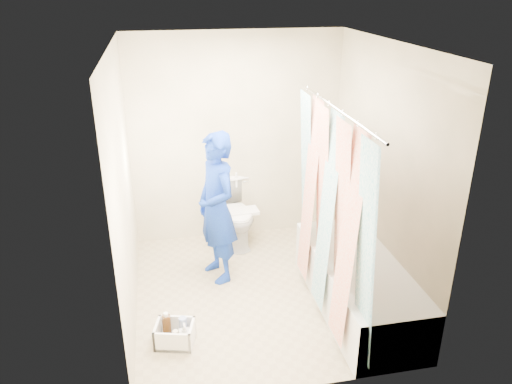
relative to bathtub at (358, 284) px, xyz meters
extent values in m
plane|color=tan|center=(-0.85, 0.43, -0.27)|extent=(2.60, 2.60, 0.00)
cube|color=white|center=(-0.85, 0.43, 2.13)|extent=(2.40, 2.60, 0.02)
cube|color=beige|center=(-0.85, 1.73, 0.93)|extent=(2.40, 0.02, 2.40)
cube|color=beige|center=(-0.85, -0.88, 0.93)|extent=(2.40, 0.02, 2.40)
cube|color=beige|center=(-2.05, 0.43, 0.93)|extent=(0.02, 2.60, 2.40)
cube|color=beige|center=(0.35, 0.43, 0.93)|extent=(0.02, 2.60, 2.40)
cube|color=silver|center=(0.00, 0.00, -0.02)|extent=(0.70, 1.75, 0.50)
cube|color=white|center=(0.00, 0.00, 0.19)|extent=(0.58, 1.63, 0.06)
cylinder|color=silver|center=(-0.33, 0.00, 1.68)|extent=(0.02, 1.90, 0.02)
cube|color=silver|center=(-0.33, 0.00, 0.75)|extent=(0.06, 1.75, 1.80)
imported|color=white|center=(-0.91, 1.51, 0.11)|extent=(0.47, 0.77, 0.76)
cube|color=white|center=(-0.90, 1.38, 0.18)|extent=(0.48, 0.23, 0.04)
cylinder|color=black|center=(-1.00, 1.70, 0.46)|extent=(0.04, 0.04, 0.22)
cylinder|color=yellow|center=(-1.00, 1.70, 0.58)|extent=(0.06, 0.06, 0.03)
cylinder|color=white|center=(-0.86, 1.71, 0.44)|extent=(0.03, 0.03, 0.18)
imported|color=navy|center=(-1.20, 0.82, 0.51)|extent=(0.54, 0.66, 1.56)
cube|color=white|center=(-1.71, -0.17, -0.25)|extent=(0.38, 0.33, 0.03)
cube|color=white|center=(-1.86, -0.13, -0.17)|extent=(0.08, 0.25, 0.19)
cube|color=white|center=(-1.57, -0.21, -0.17)|extent=(0.08, 0.25, 0.19)
cube|color=white|center=(-1.74, -0.28, -0.17)|extent=(0.32, 0.10, 0.19)
cube|color=white|center=(-1.68, -0.06, -0.17)|extent=(0.32, 0.10, 0.19)
cylinder|color=#43260D|center=(-1.77, -0.11, -0.13)|extent=(0.08, 0.08, 0.21)
cylinder|color=white|center=(-1.64, -0.13, -0.14)|extent=(0.07, 0.07, 0.19)
cylinder|color=beige|center=(-1.71, -0.23, -0.17)|extent=(0.05, 0.05, 0.14)
cylinder|color=#43260D|center=(-1.80, -0.21, -0.20)|extent=(0.06, 0.06, 0.06)
cylinder|color=gold|center=(-1.80, -0.21, -0.16)|extent=(0.07, 0.07, 0.01)
imported|color=white|center=(-1.63, -0.24, -0.13)|extent=(0.10, 0.10, 0.20)
camera|label=1|loc=(-1.71, -3.67, 2.63)|focal=35.00mm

